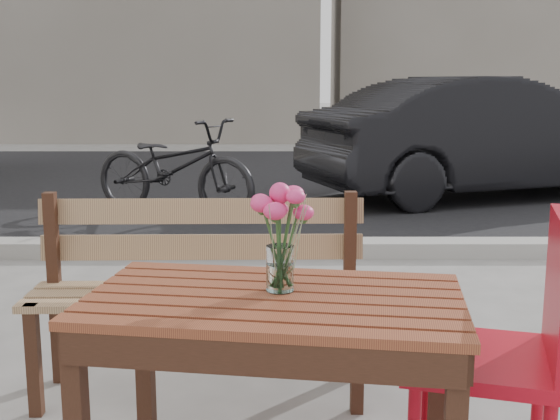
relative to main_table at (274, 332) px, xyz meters
name	(u,v)px	position (x,y,z in m)	size (l,w,h in m)	color
street	(264,205)	(-0.15, 5.25, -0.54)	(30.00, 8.12, 0.12)	black
main_table	(274,332)	(0.00, 0.00, 0.00)	(1.20, 0.81, 0.69)	maroon
main_bench	(201,270)	(-0.32, 0.86, -0.05)	(1.41, 0.44, 0.87)	#896247
red_chair	(514,341)	(0.73, 0.01, -0.04)	(0.57, 0.57, 0.93)	red
main_vase	(280,224)	(0.02, 0.05, 0.32)	(0.18, 0.18, 0.33)	white
parked_car	(485,137)	(2.35, 5.97, 0.11)	(1.44, 4.12, 1.36)	black
bicycle	(174,167)	(-1.02, 4.81, -0.09)	(0.64, 1.83, 0.96)	black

